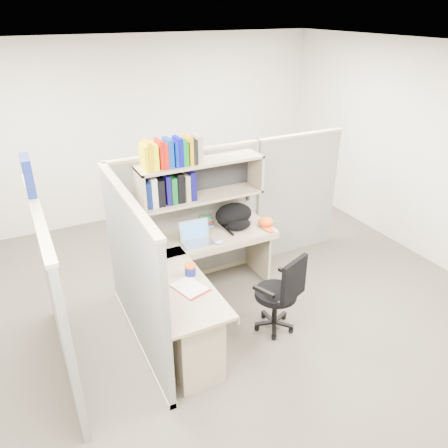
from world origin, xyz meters
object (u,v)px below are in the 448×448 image
backpack (236,216)px  task_chair (278,305)px  desk (197,310)px  laptop (198,234)px  snack_canister (190,270)px

backpack → task_chair: bearing=-76.6°
desk → laptop: laptop is taller
desk → snack_canister: size_ratio=15.59×
backpack → snack_canister: (-0.87, -0.70, -0.08)m
snack_canister → task_chair: task_chair is taller
desk → snack_canister: snack_canister is taller
desk → backpack: backpack is taller
desk → snack_canister: bearing=83.3°
laptop → snack_canister: laptop is taller
laptop → backpack: (0.56, 0.17, 0.01)m
task_chair → snack_canister: bearing=158.2°
snack_canister → backpack: bearing=38.9°
backpack → snack_canister: bearing=-124.8°
laptop → task_chair: (0.51, -0.85, -0.53)m
desk → snack_canister: 0.39m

